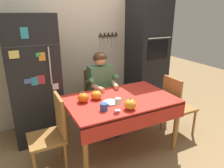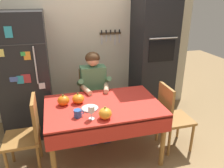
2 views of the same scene
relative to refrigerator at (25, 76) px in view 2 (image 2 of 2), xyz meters
The scene contains 15 objects.
ground_plane 1.62m from the refrigerator, 45.29° to the right, with size 10.00×10.00×0.00m, color #93754C.
back_wall_assembly 1.15m from the refrigerator, 21.32° to the left, with size 3.70×0.13×2.60m.
refrigerator is the anchor object (origin of this frame).
wall_oven 2.01m from the refrigerator, ahead, with size 0.60×0.64×2.10m.
dining_table 1.32m from the refrigerator, 42.91° to the right, with size 1.40×0.90×0.74m.
chair_behind_person 1.03m from the refrigerator, ahead, with size 0.40×0.40×0.93m.
seated_person 1.00m from the refrigerator, 16.42° to the right, with size 0.47×0.55×1.25m.
chair_left_side 0.95m from the refrigerator, 86.76° to the right, with size 0.40×0.40×0.93m.
chair_right_side 2.12m from the refrigerator, 27.14° to the right, with size 0.40×0.40×0.93m.
coffee_mug 1.24m from the refrigerator, 60.22° to the right, with size 0.11×0.09×0.09m.
wine_glass 1.38m from the refrigerator, 57.05° to the right, with size 0.07×0.07×0.16m.
pumpkin_large 1.00m from the refrigerator, 48.20° to the right, with size 0.15×0.15×0.14m.
pumpkin_medium 1.49m from the refrigerator, 53.06° to the right, with size 0.14×0.14×0.15m.
pumpkin_small 0.90m from the refrigerator, 57.13° to the right, with size 0.14×0.14×0.14m.
serving_tray 1.22m from the refrigerator, 50.28° to the right, with size 0.20×0.20×0.02m, color #B7B2A8.
Camera 2 is at (-0.53, -2.25, 1.98)m, focal length 35.40 mm.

